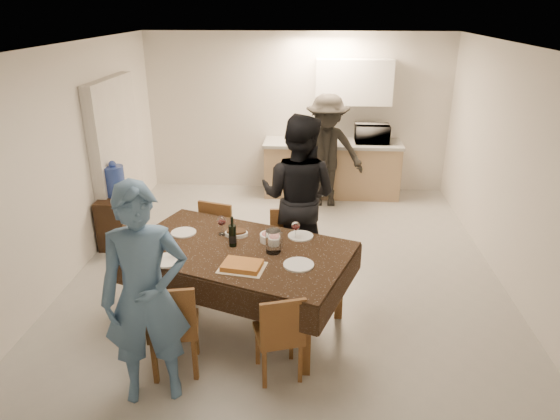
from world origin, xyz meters
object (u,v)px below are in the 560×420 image
(water_jug, at_px, (114,181))
(person_far, at_px, (298,197))
(microwave, at_px, (372,134))
(person_kitchen, at_px, (326,151))
(console, at_px, (120,218))
(person_near, at_px, (146,297))
(wine_bottle, at_px, (232,232))
(savoury_tart, at_px, (242,266))
(water_pitcher, at_px, (273,241))
(dining_table, at_px, (237,252))

(water_jug, bearing_deg, person_far, -15.29)
(microwave, bearing_deg, person_kitchen, 31.48)
(console, bearing_deg, person_far, -15.29)
(person_near, height_order, person_kitchen, person_near)
(microwave, height_order, person_near, person_near)
(wine_bottle, bearing_deg, person_far, 59.04)
(wine_bottle, height_order, savoury_tart, wine_bottle)
(water_pitcher, bearing_deg, wine_bottle, 165.96)
(microwave, height_order, person_far, person_far)
(water_pitcher, relative_size, microwave, 0.41)
(dining_table, bearing_deg, water_jug, 157.46)
(wine_bottle, distance_m, savoury_tart, 0.47)
(console, xyz_separation_m, person_far, (2.41, -0.66, 0.62))
(water_pitcher, height_order, person_far, person_far)
(person_far, bearing_deg, dining_table, 81.17)
(console, distance_m, wine_bottle, 2.54)
(wine_bottle, height_order, microwave, microwave)
(console, height_order, person_near, person_near)
(console, bearing_deg, water_jug, -90.00)
(wine_bottle, xyz_separation_m, microwave, (1.70, 3.66, 0.08))
(microwave, bearing_deg, water_jug, 29.73)
(wine_bottle, bearing_deg, console, 137.51)
(water_jug, relative_size, person_kitchen, 0.22)
(console, distance_m, person_near, 3.11)
(savoury_tart, height_order, person_near, person_near)
(water_pitcher, relative_size, savoury_tart, 0.55)
(dining_table, height_order, person_kitchen, person_kitchen)
(dining_table, relative_size, person_kitchen, 1.37)
(console, xyz_separation_m, savoury_tart, (1.96, -2.09, 0.51))
(person_near, bearing_deg, console, 100.21)
(savoury_tart, distance_m, person_near, 0.94)
(wine_bottle, distance_m, person_near, 1.21)
(wine_bottle, relative_size, water_pitcher, 1.39)
(water_pitcher, bearing_deg, water_jug, 141.49)
(microwave, relative_size, person_near, 0.29)
(water_jug, bearing_deg, savoury_tart, -46.81)
(wine_bottle, distance_m, water_pitcher, 0.41)
(water_jug, relative_size, savoury_tart, 0.99)
(water_pitcher, height_order, savoury_tart, water_pitcher)
(person_near, bearing_deg, microwave, 50.04)
(wine_bottle, distance_m, microwave, 4.04)
(wine_bottle, xyz_separation_m, person_far, (0.60, 1.00, -0.02))
(water_jug, distance_m, microwave, 4.04)
(dining_table, relative_size, wine_bottle, 7.88)
(water_jug, height_order, person_far, person_far)
(savoury_tart, xyz_separation_m, person_far, (0.45, 1.43, 0.11))
(microwave, bearing_deg, person_near, 65.25)
(water_jug, xyz_separation_m, savoury_tart, (1.96, -2.09, -0.02))
(console, bearing_deg, water_pitcher, -38.51)
(water_pitcher, distance_m, person_far, 1.12)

